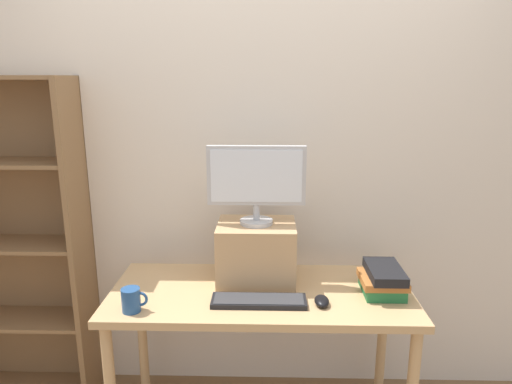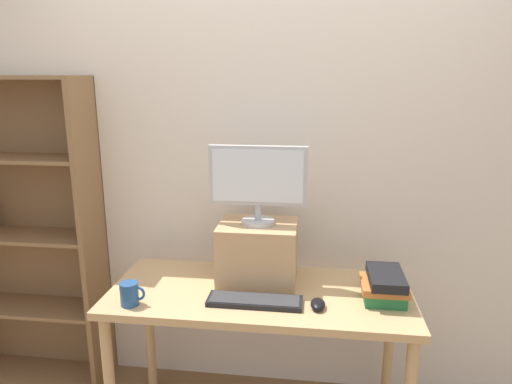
% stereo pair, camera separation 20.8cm
% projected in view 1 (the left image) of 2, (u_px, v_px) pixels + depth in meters
% --- Properties ---
extents(back_wall, '(7.00, 0.08, 2.60)m').
position_uv_depth(back_wall, '(262.00, 163.00, 2.47)').
color(back_wall, beige).
rests_on(back_wall, ground_plane).
extents(desk, '(1.41, 0.61, 0.78)m').
position_uv_depth(desk, '(261.00, 308.00, 2.17)').
color(desk, tan).
rests_on(desk, ground_plane).
extents(bookshelf_unit, '(0.89, 0.28, 1.76)m').
position_uv_depth(bookshelf_unit, '(0.00, 242.00, 2.46)').
color(bookshelf_unit, olive).
rests_on(bookshelf_unit, ground_plane).
extents(riser_box, '(0.38, 0.30, 0.29)m').
position_uv_depth(riser_box, '(256.00, 252.00, 2.23)').
color(riser_box, tan).
rests_on(riser_box, desk).
extents(computer_monitor, '(0.46, 0.16, 0.38)m').
position_uv_depth(computer_monitor, '(256.00, 180.00, 2.14)').
color(computer_monitor, '#B7B7BA').
rests_on(computer_monitor, riser_box).
extents(keyboard, '(0.42, 0.13, 0.02)m').
position_uv_depth(keyboard, '(259.00, 301.00, 2.02)').
color(keyboard, black).
rests_on(keyboard, desk).
extents(computer_mouse, '(0.06, 0.10, 0.04)m').
position_uv_depth(computer_mouse, '(322.00, 301.00, 2.00)').
color(computer_mouse, black).
rests_on(computer_mouse, desk).
extents(book_stack, '(0.20, 0.26, 0.13)m').
position_uv_depth(book_stack, '(383.00, 280.00, 2.10)').
color(book_stack, '#236B38').
rests_on(book_stack, desk).
extents(coffee_mug, '(0.11, 0.08, 0.10)m').
position_uv_depth(coffee_mug, '(132.00, 300.00, 1.94)').
color(coffee_mug, '#234C84').
rests_on(coffee_mug, desk).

